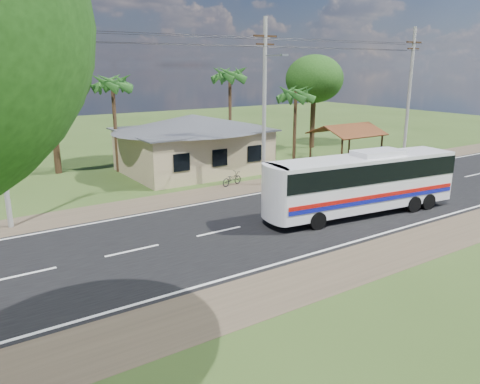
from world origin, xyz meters
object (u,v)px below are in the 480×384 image
at_px(waiting_shed, 347,131).
at_px(person, 381,157).
at_px(motorcycle, 232,179).
at_px(coach_bus, 363,179).

bearing_deg(waiting_shed, person, -61.21).
distance_m(waiting_shed, person, 3.47).
relative_size(waiting_shed, motorcycle, 2.91).
bearing_deg(person, coach_bus, 49.83).
bearing_deg(coach_bus, person, 43.07).
xyz_separation_m(coach_bus, person, (10.76, 7.78, -1.17)).
xyz_separation_m(waiting_shed, person, (1.40, -2.55, -1.89)).
height_order(waiting_shed, motorcycle, waiting_shed).
distance_m(coach_bus, person, 13.33).
distance_m(coach_bus, motorcycle, 9.78).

